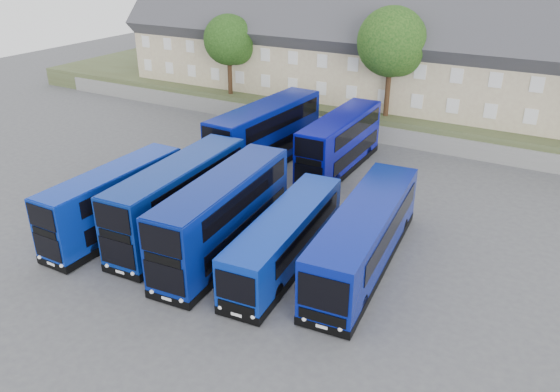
{
  "coord_description": "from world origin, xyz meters",
  "views": [
    {
      "loc": [
        16.7,
        -19.21,
        15.95
      ],
      "look_at": [
        2.33,
        6.18,
        2.2
      ],
      "focal_mm": 35.0,
      "sensor_mm": 36.0,
      "label": 1
    }
  ],
  "objects": [
    {
      "name": "earth_bank",
      "position": [
        0.0,
        34.0,
        1.0
      ],
      "size": [
        80.0,
        20.0,
        2.0
      ],
      "primitive_type": "cube",
      "color": "#474D2B",
      "rests_on": "ground"
    },
    {
      "name": "dd_front_left",
      "position": [
        -5.97,
        1.09,
        1.93
      ],
      "size": [
        2.28,
        9.91,
        3.93
      ],
      "rotation": [
        0.0,
        0.0,
        -0.0
      ],
      "color": "#082699",
      "rests_on": "ground"
    },
    {
      "name": "dd_front_right",
      "position": [
        0.97,
        2.33,
        2.18
      ],
      "size": [
        3.43,
        11.34,
        4.44
      ],
      "rotation": [
        0.0,
        0.0,
        0.08
      ],
      "color": "navy",
      "rests_on": "ground"
    },
    {
      "name": "tree_west",
      "position": [
        -13.85,
        25.1,
        7.05
      ],
      "size": [
        4.8,
        4.8,
        7.65
      ],
      "color": "#382314",
      "rests_on": "earth_bank"
    },
    {
      "name": "dd_front_mid",
      "position": [
        -2.53,
        2.86,
        2.15
      ],
      "size": [
        3.17,
        11.14,
        4.38
      ],
      "rotation": [
        0.0,
        0.0,
        0.06
      ],
      "color": "navy",
      "rests_on": "ground"
    },
    {
      "name": "coach_east_a",
      "position": [
        4.52,
        2.9,
        1.48
      ],
      "size": [
        3.27,
        11.23,
        3.03
      ],
      "rotation": [
        0.0,
        0.0,
        0.09
      ],
      "color": "#0829A0",
      "rests_on": "ground"
    },
    {
      "name": "dd_rear_left",
      "position": [
        -3.8,
        14.76,
        2.32
      ],
      "size": [
        3.37,
        12.01,
        4.72
      ],
      "rotation": [
        0.0,
        0.0,
        -0.05
      ],
      "color": "navy",
      "rests_on": "ground"
    },
    {
      "name": "terrace_row",
      "position": [
        0.0,
        30.0,
        6.6
      ],
      "size": [
        54.0,
        10.4,
        11.2
      ],
      "color": "tan",
      "rests_on": "earth_bank"
    },
    {
      "name": "dd_rear_right",
      "position": [
        1.57,
        16.59,
        2.07
      ],
      "size": [
        2.52,
        10.64,
        4.22
      ],
      "rotation": [
        0.0,
        0.0,
        0.01
      ],
      "color": "#080C96",
      "rests_on": "ground"
    },
    {
      "name": "coach_east_b",
      "position": [
        8.22,
        4.84,
        1.7
      ],
      "size": [
        3.73,
        12.84,
        3.46
      ],
      "rotation": [
        0.0,
        0.0,
        0.09
      ],
      "color": "#071788",
      "rests_on": "ground"
    },
    {
      "name": "tree_mid",
      "position": [
        2.15,
        25.6,
        8.07
      ],
      "size": [
        5.76,
        5.76,
        9.18
      ],
      "color": "#382314",
      "rests_on": "earth_bank"
    },
    {
      "name": "ground",
      "position": [
        0.0,
        0.0,
        0.0
      ],
      "size": [
        120.0,
        120.0,
        0.0
      ],
      "primitive_type": "plane",
      "color": "#4C4C52",
      "rests_on": "ground"
    },
    {
      "name": "retaining_wall",
      "position": [
        0.0,
        24.0,
        0.75
      ],
      "size": [
        70.0,
        0.4,
        1.5
      ],
      "primitive_type": "cube",
      "color": "slate",
      "rests_on": "ground"
    }
  ]
}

